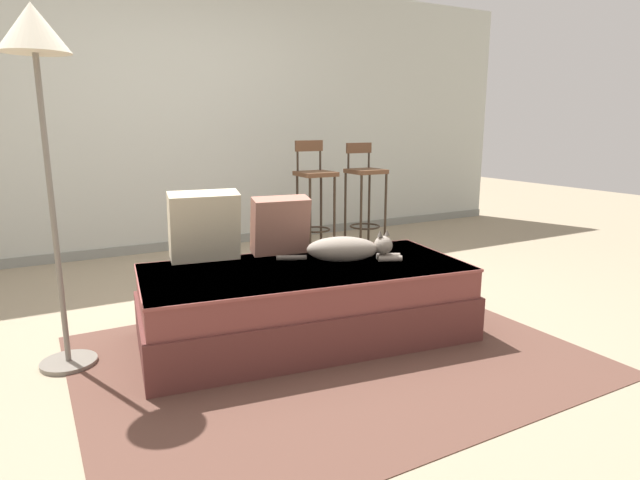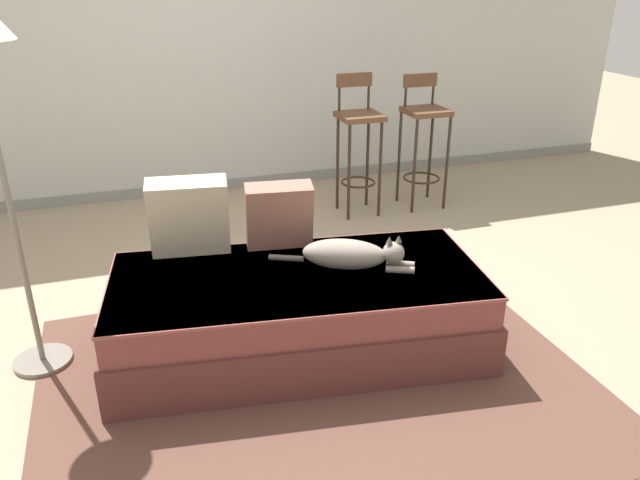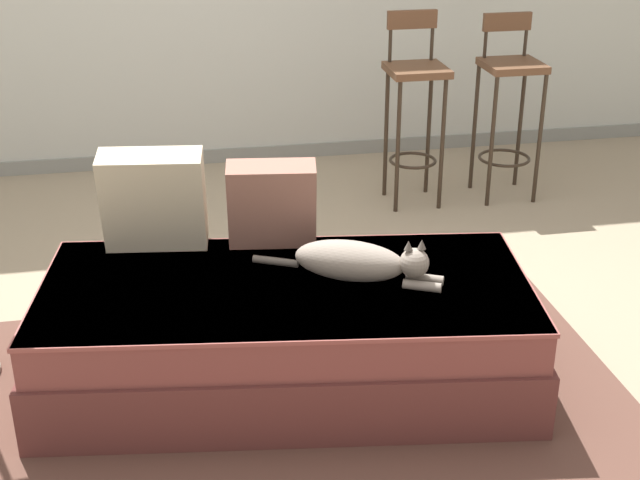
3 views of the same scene
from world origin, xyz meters
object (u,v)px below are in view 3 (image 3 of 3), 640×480
at_px(throw_pillow_corner, 154,200).
at_px(throw_pillow_middle, 272,204).
at_px(couch, 286,332).
at_px(bar_stool_by_doorway, 509,93).
at_px(cat, 358,261).
at_px(bar_stool_near_window, 415,94).

bearing_deg(throw_pillow_corner, throw_pillow_middle, -7.81).
distance_m(couch, bar_stool_by_doorway, 2.35).
relative_size(throw_pillow_corner, cat, 0.63).
bearing_deg(bar_stool_near_window, throw_pillow_corner, -137.67).
xyz_separation_m(throw_pillow_corner, throw_pillow_middle, (0.46, -0.06, -0.03)).
bearing_deg(throw_pillow_middle, bar_stool_by_doorway, 41.83).
bearing_deg(throw_pillow_middle, couch, -89.88).
distance_m(couch, bar_stool_near_window, 2.04).
relative_size(throw_pillow_corner, bar_stool_by_doorway, 0.41).
distance_m(couch, throw_pillow_corner, 0.74).
height_order(couch, throw_pillow_corner, throw_pillow_corner).
bearing_deg(throw_pillow_middle, cat, -52.70).
distance_m(throw_pillow_middle, bar_stool_near_window, 1.71).
bearing_deg(bar_stool_by_doorway, throw_pillow_corner, -146.60).
height_order(throw_pillow_middle, cat, throw_pillow_middle).
bearing_deg(couch, bar_stool_near_window, 59.99).
bearing_deg(couch, throw_pillow_corner, 139.05).
xyz_separation_m(throw_pillow_corner, bar_stool_by_doorway, (2.01, 1.33, -0.03)).
bearing_deg(cat, bar_stool_by_doorway, 53.70).
height_order(couch, bar_stool_near_window, bar_stool_near_window).
bearing_deg(cat, couch, 175.92).
distance_m(throw_pillow_corner, throw_pillow_middle, 0.46).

